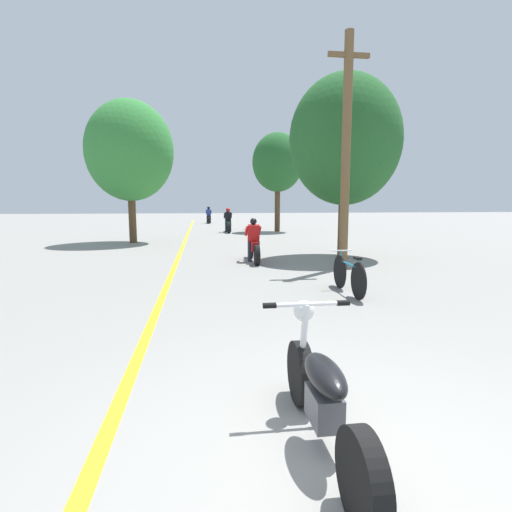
% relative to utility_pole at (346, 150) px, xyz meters
% --- Properties ---
extents(ground_plane, '(120.00, 120.00, 0.00)m').
position_rel_utility_pole_xyz_m(ground_plane, '(-2.89, -8.03, -3.15)').
color(ground_plane, gray).
extents(lane_stripe_center, '(0.14, 48.00, 0.01)m').
position_rel_utility_pole_xyz_m(lane_stripe_center, '(-4.59, 4.26, -3.15)').
color(lane_stripe_center, yellow).
rests_on(lane_stripe_center, ground).
extents(utility_pole, '(1.10, 0.24, 6.13)m').
position_rel_utility_pole_xyz_m(utility_pole, '(0.00, 0.00, 0.00)').
color(utility_pole, brown).
rests_on(utility_pole, ground).
extents(roadside_tree_right_near, '(3.61, 3.25, 5.85)m').
position_rel_utility_pole_xyz_m(roadside_tree_right_near, '(0.80, 2.27, 0.61)').
color(roadside_tree_right_near, '#513A23').
rests_on(roadside_tree_right_near, ground).
extents(roadside_tree_right_far, '(3.03, 2.73, 5.87)m').
position_rel_utility_pole_xyz_m(roadside_tree_right_far, '(0.75, 13.50, 0.94)').
color(roadside_tree_right_far, '#513A23').
rests_on(roadside_tree_right_far, ground).
extents(roadside_tree_left, '(3.75, 3.37, 6.14)m').
position_rel_utility_pole_xyz_m(roadside_tree_left, '(-6.83, 7.84, 0.82)').
color(roadside_tree_left, '#513A23').
rests_on(roadside_tree_left, ground).
extents(motorcycle_foreground, '(0.74, 1.98, 0.99)m').
position_rel_utility_pole_xyz_m(motorcycle_foreground, '(-2.96, -7.70, -2.75)').
color(motorcycle_foreground, black).
rests_on(motorcycle_foreground, ground).
extents(motorcycle_rider_lead, '(0.50, 2.11, 1.32)m').
position_rel_utility_pole_xyz_m(motorcycle_rider_lead, '(-2.26, 1.58, -2.66)').
color(motorcycle_rider_lead, black).
rests_on(motorcycle_rider_lead, ground).
extents(motorcycle_rider_mid, '(0.50, 2.16, 1.44)m').
position_rel_utility_pole_xyz_m(motorcycle_rider_mid, '(-2.25, 13.24, -2.61)').
color(motorcycle_rider_mid, black).
rests_on(motorcycle_rider_mid, ground).
extents(motorcycle_rider_far, '(0.50, 2.09, 1.40)m').
position_rel_utility_pole_xyz_m(motorcycle_rider_far, '(-3.20, 23.45, -2.62)').
color(motorcycle_rider_far, black).
rests_on(motorcycle_rider_far, ground).
extents(bicycle_parked, '(0.44, 1.72, 0.82)m').
position_rel_utility_pole_xyz_m(bicycle_parked, '(-0.95, -2.93, -2.78)').
color(bicycle_parked, black).
rests_on(bicycle_parked, ground).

